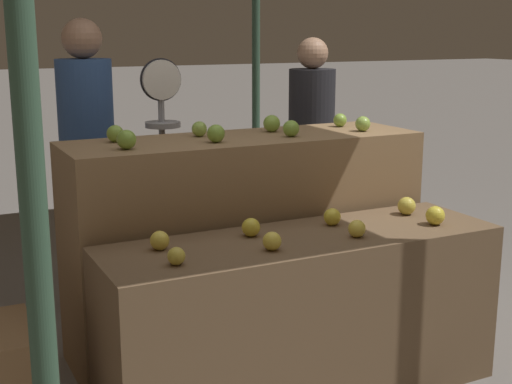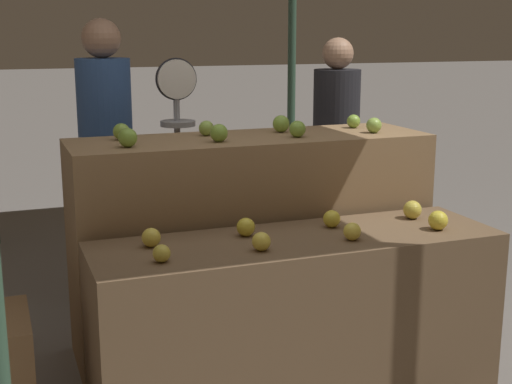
# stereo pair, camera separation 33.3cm
# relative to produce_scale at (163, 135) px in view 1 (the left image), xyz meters

# --- Properties ---
(display_counter_front) EXTENTS (1.83, 0.55, 0.75)m
(display_counter_front) POSITION_rel_produce_scale_xyz_m (0.22, -1.22, -0.69)
(display_counter_front) COLOR brown
(display_counter_front) RESTS_ON ground_plane
(display_counter_back) EXTENTS (1.83, 0.55, 1.12)m
(display_counter_back) POSITION_rel_produce_scale_xyz_m (0.22, -0.62, -0.50)
(display_counter_back) COLOR olive
(display_counter_back) RESTS_ON ground_plane
(apple_front_0) EXTENTS (0.07, 0.07, 0.07)m
(apple_front_0) POSITION_rel_produce_scale_xyz_m (-0.41, -1.33, -0.27)
(apple_front_0) COLOR gold
(apple_front_0) RESTS_ON display_counter_front
(apple_front_1) EXTENTS (0.08, 0.08, 0.08)m
(apple_front_1) POSITION_rel_produce_scale_xyz_m (0.01, -1.33, -0.27)
(apple_front_1) COLOR yellow
(apple_front_1) RESTS_ON display_counter_front
(apple_front_2) EXTENTS (0.08, 0.08, 0.08)m
(apple_front_2) POSITION_rel_produce_scale_xyz_m (0.43, -1.33, -0.27)
(apple_front_2) COLOR yellow
(apple_front_2) RESTS_ON display_counter_front
(apple_front_3) EXTENTS (0.09, 0.09, 0.09)m
(apple_front_3) POSITION_rel_produce_scale_xyz_m (0.87, -1.32, -0.27)
(apple_front_3) COLOR gold
(apple_front_3) RESTS_ON display_counter_front
(apple_front_4) EXTENTS (0.08, 0.08, 0.08)m
(apple_front_4) POSITION_rel_produce_scale_xyz_m (-0.41, -1.12, -0.27)
(apple_front_4) COLOR yellow
(apple_front_4) RESTS_ON display_counter_front
(apple_front_5) EXTENTS (0.08, 0.08, 0.08)m
(apple_front_5) POSITION_rel_produce_scale_xyz_m (0.02, -1.11, -0.27)
(apple_front_5) COLOR gold
(apple_front_5) RESTS_ON display_counter_front
(apple_front_6) EXTENTS (0.08, 0.08, 0.08)m
(apple_front_6) POSITION_rel_produce_scale_xyz_m (0.44, -1.11, -0.27)
(apple_front_6) COLOR gold
(apple_front_6) RESTS_ON display_counter_front
(apple_front_7) EXTENTS (0.09, 0.09, 0.09)m
(apple_front_7) POSITION_rel_produce_scale_xyz_m (0.87, -1.11, -0.27)
(apple_front_7) COLOR gold
(apple_front_7) RESTS_ON display_counter_front
(apple_back_0) EXTENTS (0.09, 0.09, 0.09)m
(apple_back_0) POSITION_rel_produce_scale_xyz_m (-0.42, -0.73, 0.10)
(apple_back_0) COLOR #7AA338
(apple_back_0) RESTS_ON display_counter_back
(apple_back_1) EXTENTS (0.09, 0.09, 0.09)m
(apple_back_1) POSITION_rel_produce_scale_xyz_m (0.02, -0.72, 0.10)
(apple_back_1) COLOR #7AA338
(apple_back_1) RESTS_ON display_counter_back
(apple_back_2) EXTENTS (0.08, 0.08, 0.08)m
(apple_back_2) POSITION_rel_produce_scale_xyz_m (0.43, -0.72, 0.10)
(apple_back_2) COLOR #7AA338
(apple_back_2) RESTS_ON display_counter_back
(apple_back_3) EXTENTS (0.08, 0.08, 0.08)m
(apple_back_3) POSITION_rel_produce_scale_xyz_m (0.87, -0.71, 0.10)
(apple_back_3) COLOR #8EB247
(apple_back_3) RESTS_ON display_counter_back
(apple_back_4) EXTENTS (0.08, 0.08, 0.08)m
(apple_back_4) POSITION_rel_produce_scale_xyz_m (-0.41, -0.50, 0.10)
(apple_back_4) COLOR #84AD3D
(apple_back_4) RESTS_ON display_counter_back
(apple_back_5) EXTENTS (0.08, 0.08, 0.08)m
(apple_back_5) POSITION_rel_produce_scale_xyz_m (0.02, -0.51, 0.09)
(apple_back_5) COLOR #8EB247
(apple_back_5) RESTS_ON display_counter_back
(apple_back_6) EXTENTS (0.09, 0.09, 0.09)m
(apple_back_6) POSITION_rel_produce_scale_xyz_m (0.43, -0.52, 0.10)
(apple_back_6) COLOR #84AD3D
(apple_back_6) RESTS_ON display_counter_back
(apple_back_7) EXTENTS (0.07, 0.07, 0.07)m
(apple_back_7) POSITION_rel_produce_scale_xyz_m (0.86, -0.50, 0.09)
(apple_back_7) COLOR #84AD3D
(apple_back_7) RESTS_ON display_counter_back
(produce_scale) EXTENTS (0.24, 0.20, 1.49)m
(produce_scale) POSITION_rel_produce_scale_xyz_m (0.00, 0.00, 0.00)
(produce_scale) COLOR #99999E
(produce_scale) RESTS_ON ground_plane
(person_vendor_at_scale) EXTENTS (0.41, 0.41, 1.71)m
(person_vendor_at_scale) POSITION_rel_produce_scale_xyz_m (-0.37, 0.25, -0.06)
(person_vendor_at_scale) COLOR #2D2D38
(person_vendor_at_scale) RESTS_ON ground_plane
(person_customer_left) EXTENTS (0.39, 0.39, 1.60)m
(person_customer_left) POSITION_rel_produce_scale_xyz_m (1.20, 0.37, -0.14)
(person_customer_left) COLOR #2D2D38
(person_customer_left) RESTS_ON ground_plane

